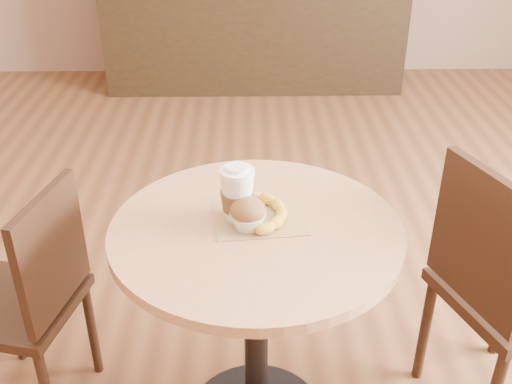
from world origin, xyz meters
The scene contains 8 objects.
cafe_table centered at (-0.04, -0.06, 0.56)m, with size 0.77×0.77×0.75m.
chair_left centered at (-0.72, 0.04, 0.44)m, with size 0.42×0.42×0.80m.
chair_right centered at (0.68, 0.00, 0.48)m, with size 0.50×0.50×0.88m.
service_counter centered at (0.00, 3.18, 0.52)m, with size 2.30×0.65×1.04m.
kraft_bag centered at (-0.03, -0.04, 0.75)m, with size 0.24×0.18×0.00m, color #A78050.
coffee_cup centered at (-0.09, -0.02, 0.82)m, with size 0.09×0.10×0.15m.
muffin centered at (-0.07, -0.08, 0.79)m, with size 0.09×0.09×0.09m.
banana centered at (-0.01, -0.02, 0.77)m, with size 0.13×0.22×0.03m, color gold, non-canonical shape.
Camera 1 is at (-0.07, -1.38, 1.60)m, focal length 42.00 mm.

